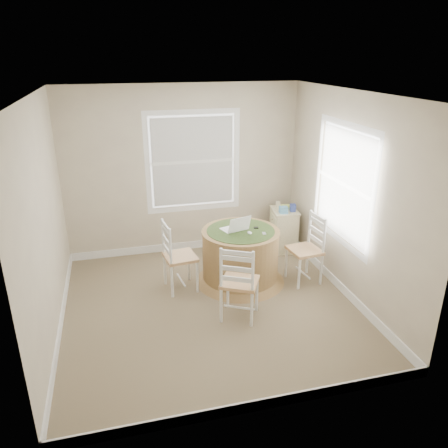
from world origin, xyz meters
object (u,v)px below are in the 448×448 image
object	(u,v)px
laptop	(235,228)
chair_near	(240,282)
chair_right	(305,250)
corner_chest	(283,230)
round_table	(240,254)
chair_left	(180,256)

from	to	relation	value
laptop	chair_near	bearing A→B (deg)	60.20
chair_right	corner_chest	bearing A→B (deg)	167.22
chair_near	chair_right	xyz separation A→B (m)	(1.12, 0.63, 0.00)
corner_chest	round_table	bearing A→B (deg)	-132.43
round_table	laptop	distance (m)	0.38
laptop	corner_chest	size ratio (longest dim) A/B	0.59
round_table	corner_chest	distance (m)	1.29
chair_left	laptop	bearing A→B (deg)	-94.05
chair_near	corner_chest	world-z (taller)	chair_near
chair_left	corner_chest	world-z (taller)	chair_left
chair_left	chair_near	size ratio (longest dim) A/B	1.00
round_table	chair_left	world-z (taller)	chair_left
chair_near	chair_right	world-z (taller)	same
chair_right	chair_left	bearing A→B (deg)	-103.82
chair_near	chair_left	bearing A→B (deg)	-28.00
chair_left	chair_near	bearing A→B (deg)	-153.61
round_table	laptop	world-z (taller)	laptop
chair_right	round_table	bearing A→B (deg)	-111.14
chair_near	laptop	world-z (taller)	laptop
chair_near	laptop	size ratio (longest dim) A/B	2.36
chair_near	laptop	distance (m)	0.97
round_table	chair_near	bearing A→B (deg)	-96.30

